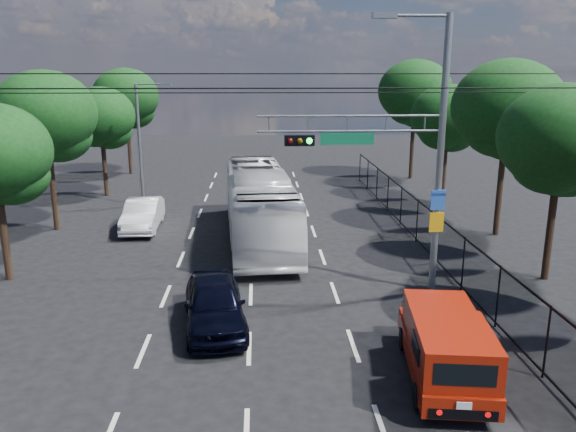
{
  "coord_description": "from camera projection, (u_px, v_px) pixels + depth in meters",
  "views": [
    {
      "loc": [
        0.35,
        -10.64,
        7.65
      ],
      "look_at": [
        1.33,
        8.23,
        2.8
      ],
      "focal_mm": 35.0,
      "sensor_mm": 36.0,
      "label": 1
    }
  ],
  "objects": [
    {
      "name": "tree_left_e",
      "position": [
        126.0,
        101.0,
        42.26
      ],
      "size": [
        4.92,
        4.92,
        7.99
      ],
      "color": "black",
      "rests_on": "ground"
    },
    {
      "name": "white_van",
      "position": [
        143.0,
        214.0,
        28.05
      ],
      "size": [
        1.71,
        4.59,
        1.5
      ],
      "primitive_type": "imported",
      "rotation": [
        0.0,
        0.0,
        0.03
      ],
      "color": "silver",
      "rests_on": "ground"
    },
    {
      "name": "utility_wires",
      "position": [
        248.0,
        85.0,
        18.92
      ],
      "size": [
        22.0,
        5.04,
        0.74
      ],
      "color": "black",
      "rests_on": "ground"
    },
    {
      "name": "navy_hatchback",
      "position": [
        214.0,
        304.0,
        17.21
      ],
      "size": [
        2.35,
        4.67,
        1.53
      ],
      "primitive_type": "imported",
      "rotation": [
        0.0,
        0.0,
        0.13
      ],
      "color": "black",
      "rests_on": "ground"
    },
    {
      "name": "tree_right_c",
      "position": [
        507.0,
        115.0,
        25.87
      ],
      "size": [
        5.1,
        5.1,
        8.29
      ],
      "color": "black",
      "rests_on": "ground"
    },
    {
      "name": "tree_right_d",
      "position": [
        448.0,
        121.0,
        32.84
      ],
      "size": [
        4.32,
        4.32,
        7.02
      ],
      "color": "black",
      "rests_on": "ground"
    },
    {
      "name": "red_pickup",
      "position": [
        445.0,
        345.0,
        14.17
      ],
      "size": [
        2.37,
        5.06,
        1.82
      ],
      "color": "black",
      "rests_on": "ground"
    },
    {
      "name": "streetlight_left",
      "position": [
        142.0,
        139.0,
        32.15
      ],
      "size": [
        2.09,
        0.22,
        7.08
      ],
      "color": "slate",
      "rests_on": "ground"
    },
    {
      "name": "tree_right_b",
      "position": [
        560.0,
        146.0,
        20.21
      ],
      "size": [
        4.5,
        4.5,
        7.31
      ],
      "color": "black",
      "rests_on": "ground"
    },
    {
      "name": "tree_left_d",
      "position": [
        101.0,
        121.0,
        34.73
      ],
      "size": [
        4.2,
        4.2,
        6.83
      ],
      "color": "black",
      "rests_on": "ground"
    },
    {
      "name": "white_bus",
      "position": [
        259.0,
        205.0,
        26.16
      ],
      "size": [
        3.59,
        11.99,
        3.29
      ],
      "primitive_type": "imported",
      "rotation": [
        0.0,
        0.0,
        0.07
      ],
      "color": "silver",
      "rests_on": "ground"
    },
    {
      "name": "fence_right",
      "position": [
        429.0,
        231.0,
        24.07
      ],
      "size": [
        0.06,
        34.03,
        2.0
      ],
      "color": "black",
      "rests_on": "ground"
    },
    {
      "name": "lane_markings",
      "position": [
        252.0,
        244.0,
        25.71
      ],
      "size": [
        6.12,
        38.0,
        0.01
      ],
      "color": "beige",
      "rests_on": "ground"
    },
    {
      "name": "signal_mast",
      "position": [
        405.0,
        146.0,
        18.86
      ],
      "size": [
        6.43,
        0.39,
        9.5
      ],
      "color": "slate",
      "rests_on": "ground"
    },
    {
      "name": "tree_left_c",
      "position": [
        47.0,
        121.0,
        26.81
      ],
      "size": [
        4.8,
        4.8,
        7.8
      ],
      "color": "black",
      "rests_on": "ground"
    },
    {
      "name": "tree_right_e",
      "position": [
        415.0,
        97.0,
        40.32
      ],
      "size": [
        5.28,
        5.28,
        8.58
      ],
      "color": "black",
      "rests_on": "ground"
    }
  ]
}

